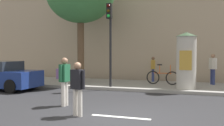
# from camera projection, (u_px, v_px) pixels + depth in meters

# --- Properties ---
(ground_plane) EXTENTS (80.00, 80.00, 0.00)m
(ground_plane) POSITION_uv_depth(u_px,v_px,m) (121.00, 117.00, 7.93)
(ground_plane) COLOR #232326
(sidewalk_curb) EXTENTS (36.00, 4.00, 0.15)m
(sidewalk_curb) POSITION_uv_depth(u_px,v_px,m) (160.00, 86.00, 14.53)
(sidewalk_curb) COLOR gray
(sidewalk_curb) RESTS_ON ground_plane
(lane_markings) EXTENTS (25.80, 0.16, 0.01)m
(lane_markings) POSITION_uv_depth(u_px,v_px,m) (121.00, 117.00, 7.93)
(lane_markings) COLOR silver
(lane_markings) RESTS_ON ground_plane
(building_backdrop) EXTENTS (36.00, 5.00, 9.27)m
(building_backdrop) POSITION_uv_depth(u_px,v_px,m) (172.00, 13.00, 19.06)
(building_backdrop) COLOR tan
(building_backdrop) RESTS_ON ground_plane
(traffic_light) EXTENTS (0.24, 0.45, 4.14)m
(traffic_light) POSITION_uv_depth(u_px,v_px,m) (110.00, 31.00, 13.48)
(traffic_light) COLOR black
(traffic_light) RESTS_ON sidewalk_curb
(poster_column) EXTENTS (1.01, 1.01, 2.69)m
(poster_column) POSITION_uv_depth(u_px,v_px,m) (186.00, 60.00, 12.90)
(poster_column) COLOR #B2ADA3
(poster_column) RESTS_ON sidewalk_curb
(pedestrian_in_light_jacket) EXTENTS (0.53, 0.36, 1.60)m
(pedestrian_in_light_jacket) POSITION_uv_depth(u_px,v_px,m) (78.00, 85.00, 8.02)
(pedestrian_in_light_jacket) COLOR silver
(pedestrian_in_light_jacket) RESTS_ON ground_plane
(pedestrian_in_dark_shirt) EXTENTS (0.39, 0.57, 1.70)m
(pedestrian_in_dark_shirt) POSITION_uv_depth(u_px,v_px,m) (64.00, 77.00, 9.54)
(pedestrian_in_dark_shirt) COLOR silver
(pedestrian_in_dark_shirt) RESTS_ON ground_plane
(pedestrian_in_red_top) EXTENTS (0.41, 0.54, 1.66)m
(pedestrian_in_red_top) POSITION_uv_depth(u_px,v_px,m) (213.00, 67.00, 14.55)
(pedestrian_in_red_top) COLOR navy
(pedestrian_in_red_top) RESTS_ON sidewalk_curb
(pedestrian_with_backpack) EXTENTS (0.28, 0.57, 1.47)m
(pedestrian_with_backpack) POSITION_uv_depth(u_px,v_px,m) (153.00, 67.00, 16.14)
(pedestrian_with_backpack) COLOR navy
(pedestrian_with_backpack) RESTS_ON sidewalk_curb
(bicycle_leaning) EXTENTS (1.77, 0.15, 1.09)m
(bicycle_leaning) POSITION_uv_depth(u_px,v_px,m) (162.00, 77.00, 14.66)
(bicycle_leaning) COLOR black
(bicycle_leaning) RESTS_ON sidewalk_curb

